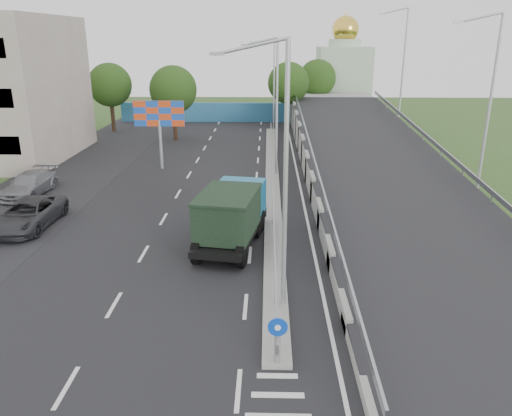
{
  "coord_description": "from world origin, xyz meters",
  "views": [
    {
      "loc": [
        -0.36,
        -11.56,
        10.23
      ],
      "look_at": [
        -0.92,
        11.83,
        2.2
      ],
      "focal_mm": 35.0,
      "sensor_mm": 36.0,
      "label": 1
    }
  ],
  "objects_px": {
    "dump_truck": "(232,213)",
    "parked_car_c": "(29,214)",
    "church": "(343,75)",
    "parked_car_d": "(30,184)",
    "lamp_post_mid": "(274,100)",
    "lamp_post_far": "(272,79)",
    "lamp_post_near": "(281,166)",
    "sign_bollard": "(277,340)",
    "billboard": "(159,118)"
  },
  "relations": [
    {
      "from": "church",
      "to": "billboard",
      "type": "distance_m",
      "value": 37.23
    },
    {
      "from": "parked_car_c",
      "to": "parked_car_d",
      "type": "xyz_separation_m",
      "value": [
        -2.73,
        6.09,
        -0.03
      ]
    },
    {
      "from": "sign_bollard",
      "to": "lamp_post_mid",
      "type": "height_order",
      "value": "lamp_post_mid"
    },
    {
      "from": "parked_car_d",
      "to": "lamp_post_near",
      "type": "bearing_deg",
      "value": -38.29
    },
    {
      "from": "dump_truck",
      "to": "lamp_post_far",
      "type": "bearing_deg",
      "value": 95.61
    },
    {
      "from": "lamp_post_mid",
      "to": "parked_car_d",
      "type": "xyz_separation_m",
      "value": [
        -16.66,
        -5.31,
        -5.05
      ]
    },
    {
      "from": "church",
      "to": "parked_car_c",
      "type": "relative_size",
      "value": 2.45
    },
    {
      "from": "lamp_post_mid",
      "to": "lamp_post_far",
      "type": "distance_m",
      "value": 20.0
    },
    {
      "from": "sign_bollard",
      "to": "billboard",
      "type": "relative_size",
      "value": 0.3
    },
    {
      "from": "lamp_post_mid",
      "to": "lamp_post_far",
      "type": "height_order",
      "value": "same"
    },
    {
      "from": "dump_truck",
      "to": "parked_car_d",
      "type": "xyz_separation_m",
      "value": [
        -14.39,
        8.18,
        -0.92
      ]
    },
    {
      "from": "sign_bollard",
      "to": "parked_car_d",
      "type": "xyz_separation_m",
      "value": [
        -16.56,
        18.51,
        -0.28
      ]
    },
    {
      "from": "sign_bollard",
      "to": "billboard",
      "type": "xyz_separation_m",
      "value": [
        -9.0,
        25.83,
        3.15
      ]
    },
    {
      "from": "billboard",
      "to": "church",
      "type": "bearing_deg",
      "value": 59.3
    },
    {
      "from": "church",
      "to": "parked_car_d",
      "type": "relative_size",
      "value": 2.64
    },
    {
      "from": "parked_car_c",
      "to": "sign_bollard",
      "type": "bearing_deg",
      "value": -40.44
    },
    {
      "from": "lamp_post_mid",
      "to": "dump_truck",
      "type": "relative_size",
      "value": 1.4
    },
    {
      "from": "lamp_post_far",
      "to": "parked_car_c",
      "type": "relative_size",
      "value": 1.79
    },
    {
      "from": "sign_bollard",
      "to": "lamp_post_far",
      "type": "xyz_separation_m",
      "value": [
        0.11,
        43.83,
        4.77
      ]
    },
    {
      "from": "parked_car_c",
      "to": "dump_truck",
      "type": "bearing_deg",
      "value": -8.65
    },
    {
      "from": "lamp_post_mid",
      "to": "billboard",
      "type": "distance_m",
      "value": 9.47
    },
    {
      "from": "church",
      "to": "parked_car_c",
      "type": "xyz_separation_m",
      "value": [
        -23.83,
        -45.4,
        -4.53
      ]
    },
    {
      "from": "parked_car_c",
      "to": "parked_car_d",
      "type": "bearing_deg",
      "value": 115.59
    },
    {
      "from": "sign_bollard",
      "to": "lamp_post_near",
      "type": "distance_m",
      "value": 6.12
    },
    {
      "from": "parked_car_c",
      "to": "parked_car_d",
      "type": "relative_size",
      "value": 1.08
    },
    {
      "from": "lamp_post_far",
      "to": "sign_bollard",
      "type": "bearing_deg",
      "value": -90.14
    },
    {
      "from": "sign_bollard",
      "to": "dump_truck",
      "type": "height_order",
      "value": "dump_truck"
    },
    {
      "from": "billboard",
      "to": "dump_truck",
      "type": "relative_size",
      "value": 0.77
    },
    {
      "from": "billboard",
      "to": "parked_car_d",
      "type": "height_order",
      "value": "billboard"
    },
    {
      "from": "lamp_post_mid",
      "to": "lamp_post_far",
      "type": "xyz_separation_m",
      "value": [
        0.0,
        20.0,
        0.0
      ]
    },
    {
      "from": "sign_bollard",
      "to": "parked_car_c",
      "type": "bearing_deg",
      "value": 138.07
    },
    {
      "from": "lamp_post_near",
      "to": "church",
      "type": "relative_size",
      "value": 0.73
    },
    {
      "from": "sign_bollard",
      "to": "dump_truck",
      "type": "relative_size",
      "value": 0.23
    },
    {
      "from": "lamp_post_mid",
      "to": "parked_car_c",
      "type": "height_order",
      "value": "lamp_post_mid"
    },
    {
      "from": "church",
      "to": "lamp_post_far",
      "type": "bearing_deg",
      "value": -125.24
    },
    {
      "from": "sign_bollard",
      "to": "parked_car_c",
      "type": "distance_m",
      "value": 18.59
    },
    {
      "from": "lamp_post_far",
      "to": "dump_truck",
      "type": "distance_m",
      "value": 33.82
    },
    {
      "from": "lamp_post_far",
      "to": "billboard",
      "type": "bearing_deg",
      "value": -116.84
    },
    {
      "from": "sign_bollard",
      "to": "parked_car_c",
      "type": "xyz_separation_m",
      "value": [
        -13.83,
        12.42,
        -0.25
      ]
    },
    {
      "from": "sign_bollard",
      "to": "lamp_post_near",
      "type": "bearing_deg",
      "value": 88.36
    },
    {
      "from": "lamp_post_far",
      "to": "parked_car_d",
      "type": "height_order",
      "value": "lamp_post_far"
    },
    {
      "from": "lamp_post_mid",
      "to": "billboard",
      "type": "relative_size",
      "value": 1.83
    },
    {
      "from": "billboard",
      "to": "dump_truck",
      "type": "xyz_separation_m",
      "value": [
        6.83,
        -15.49,
        -2.51
      ]
    },
    {
      "from": "sign_bollard",
      "to": "church",
      "type": "distance_m",
      "value": 58.84
    },
    {
      "from": "church",
      "to": "dump_truck",
      "type": "relative_size",
      "value": 1.92
    },
    {
      "from": "dump_truck",
      "to": "parked_car_c",
      "type": "bearing_deg",
      "value": 179.36
    },
    {
      "from": "church",
      "to": "sign_bollard",
      "type": "bearing_deg",
      "value": -99.81
    },
    {
      "from": "lamp_post_near",
      "to": "parked_car_c",
      "type": "xyz_separation_m",
      "value": [
        -13.94,
        8.6,
        -5.03
      ]
    },
    {
      "from": "sign_bollard",
      "to": "parked_car_d",
      "type": "distance_m",
      "value": 24.84
    },
    {
      "from": "lamp_post_far",
      "to": "church",
      "type": "relative_size",
      "value": 0.73
    }
  ]
}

